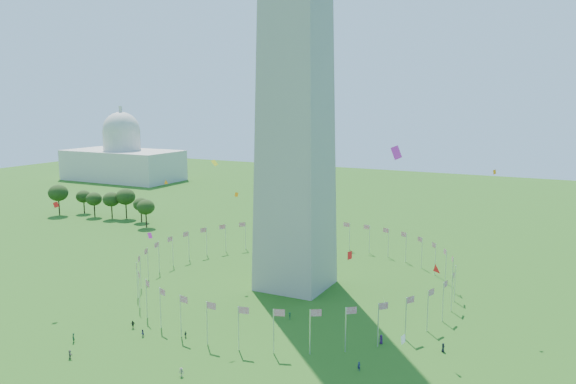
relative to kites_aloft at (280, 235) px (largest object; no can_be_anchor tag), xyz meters
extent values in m
plane|color=#205113|center=(-7.76, -26.49, -19.73)|extent=(600.00, 600.00, 0.00)
cylinder|color=silver|center=(32.24, 23.51, -15.23)|extent=(0.24, 0.24, 9.00)
cylinder|color=silver|center=(31.63, 30.45, -15.23)|extent=(0.24, 0.24, 9.00)
cylinder|color=silver|center=(29.83, 37.19, -15.23)|extent=(0.24, 0.24, 9.00)
cylinder|color=silver|center=(26.88, 43.51, -15.23)|extent=(0.24, 0.24, 9.00)
cylinder|color=silver|center=(22.88, 49.22, -15.23)|extent=(0.24, 0.24, 9.00)
cylinder|color=silver|center=(17.95, 54.15, -15.23)|extent=(0.24, 0.24, 9.00)
cylinder|color=silver|center=(12.24, 58.15, -15.23)|extent=(0.24, 0.24, 9.00)
cylinder|color=silver|center=(5.92, 61.09, -15.23)|extent=(0.24, 0.24, 9.00)
cylinder|color=silver|center=(-0.81, 62.90, -15.23)|extent=(0.24, 0.24, 9.00)
cylinder|color=silver|center=(-7.76, 63.51, -15.23)|extent=(0.24, 0.24, 9.00)
cylinder|color=silver|center=(-14.71, 62.90, -15.23)|extent=(0.24, 0.24, 9.00)
cylinder|color=silver|center=(-21.44, 61.09, -15.23)|extent=(0.24, 0.24, 9.00)
cylinder|color=silver|center=(-27.76, 58.15, -15.23)|extent=(0.24, 0.24, 9.00)
cylinder|color=silver|center=(-33.47, 54.15, -15.23)|extent=(0.24, 0.24, 9.00)
cylinder|color=silver|center=(-38.40, 49.22, -15.23)|extent=(0.24, 0.24, 9.00)
cylinder|color=silver|center=(-42.40, 43.51, -15.23)|extent=(0.24, 0.24, 9.00)
cylinder|color=silver|center=(-45.35, 37.19, -15.23)|extent=(0.24, 0.24, 9.00)
cylinder|color=silver|center=(-47.15, 30.45, -15.23)|extent=(0.24, 0.24, 9.00)
cylinder|color=silver|center=(-47.76, 23.51, -15.23)|extent=(0.24, 0.24, 9.00)
cylinder|color=silver|center=(-47.15, 16.56, -15.23)|extent=(0.24, 0.24, 9.00)
cylinder|color=silver|center=(-45.35, 9.83, -15.23)|extent=(0.24, 0.24, 9.00)
cylinder|color=silver|center=(-42.40, 3.51, -15.23)|extent=(0.24, 0.24, 9.00)
cylinder|color=silver|center=(-38.40, -2.20, -15.23)|extent=(0.24, 0.24, 9.00)
cylinder|color=silver|center=(-33.47, -7.14, -15.23)|extent=(0.24, 0.24, 9.00)
cylinder|color=silver|center=(-27.76, -11.13, -15.23)|extent=(0.24, 0.24, 9.00)
cylinder|color=silver|center=(-21.44, -14.08, -15.23)|extent=(0.24, 0.24, 9.00)
cylinder|color=silver|center=(-14.71, -15.89, -15.23)|extent=(0.24, 0.24, 9.00)
cylinder|color=silver|center=(-7.76, -16.49, -15.23)|extent=(0.24, 0.24, 9.00)
cylinder|color=silver|center=(-0.81, -15.89, -15.23)|extent=(0.24, 0.24, 9.00)
cylinder|color=silver|center=(5.92, -14.08, -15.23)|extent=(0.24, 0.24, 9.00)
cylinder|color=silver|center=(12.24, -11.13, -15.23)|extent=(0.24, 0.24, 9.00)
cylinder|color=silver|center=(17.95, -7.14, -15.23)|extent=(0.24, 0.24, 9.00)
cylinder|color=silver|center=(22.88, -2.20, -15.23)|extent=(0.24, 0.24, 9.00)
cylinder|color=silver|center=(26.88, 3.51, -15.23)|extent=(0.24, 0.24, 9.00)
cylinder|color=silver|center=(29.83, 9.83, -15.23)|extent=(0.24, 0.24, 9.00)
cylinder|color=silver|center=(31.63, 16.56, -15.23)|extent=(0.24, 0.24, 9.00)
imported|color=slate|center=(-27.40, -33.27, -18.87)|extent=(1.73, 1.25, 1.71)
imported|color=#1B4526|center=(1.05, 2.50, -18.91)|extent=(1.14, 1.20, 1.64)
imported|color=#183C26|center=(-32.44, -27.84, -18.76)|extent=(0.82, 0.84, 1.95)
imported|color=#262626|center=(-13.67, -15.81, -19.05)|extent=(0.54, 0.82, 1.37)
imported|color=#311A50|center=(-21.92, -19.43, -18.96)|extent=(0.67, 0.82, 1.54)
imported|color=#361849|center=(23.09, -0.57, -18.78)|extent=(1.10, 0.95, 1.90)
imported|color=black|center=(-26.59, -17.10, -18.84)|extent=(1.22, 1.17, 1.79)
imported|color=slate|center=(-4.38, -29.38, -18.93)|extent=(1.12, 0.76, 1.60)
imported|color=#1F2548|center=(22.95, -13.29, -18.88)|extent=(0.69, 0.53, 1.70)
imported|color=black|center=(34.89, 1.31, -18.85)|extent=(0.71, 0.94, 1.76)
plane|color=red|center=(33.23, -0.07, -3.00)|extent=(1.64, 1.78, 2.36)
plane|color=#CC2699|center=(32.87, -28.43, 21.40)|extent=(1.34, 1.75, 2.08)
plane|color=red|center=(-52.68, -12.64, 4.22)|extent=(0.21, 1.65, 1.65)
plane|color=orange|center=(-59.29, 35.70, 2.68)|extent=(0.51, 1.83, 1.80)
plane|color=orange|center=(-23.72, 20.59, 3.80)|extent=(1.27, 0.46, 1.35)
plane|color=yellow|center=(-12.34, -5.94, 15.46)|extent=(1.34, 1.34, 1.38)
plane|color=orange|center=(39.86, 23.77, 13.13)|extent=(0.76, 0.95, 1.21)
plane|color=white|center=(32.98, -21.68, -8.34)|extent=(0.17, 1.56, 1.56)
plane|color=white|center=(26.79, -11.43, -6.71)|extent=(1.23, 1.65, 1.69)
plane|color=red|center=(14.08, 4.88, -3.95)|extent=(1.29, 1.30, 1.83)
plane|color=#CC2699|center=(-62.20, 30.47, -13.72)|extent=(2.00, 1.87, 1.80)
ellipsoid|color=#2A4717|center=(-136.97, 60.58, -13.37)|extent=(8.14, 8.14, 12.71)
ellipsoid|color=#2A4717|center=(-130.61, 68.18, -14.85)|extent=(6.25, 6.25, 9.76)
ellipsoid|color=#2A4717|center=(-120.86, 64.57, -14.67)|extent=(6.48, 6.48, 10.12)
ellipsoid|color=#2A4717|center=(-111.78, 65.12, -14.34)|extent=(6.90, 6.90, 10.78)
ellipsoid|color=#2A4717|center=(-106.64, 67.91, -13.64)|extent=(7.80, 7.80, 12.19)
ellipsoid|color=#2A4717|center=(-96.77, 65.72, -14.96)|extent=(6.11, 6.11, 9.54)
ellipsoid|color=#2A4717|center=(-88.57, 59.13, -14.45)|extent=(6.75, 6.75, 10.55)
camera|label=1|loc=(54.09, -103.41, 28.57)|focal=35.00mm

